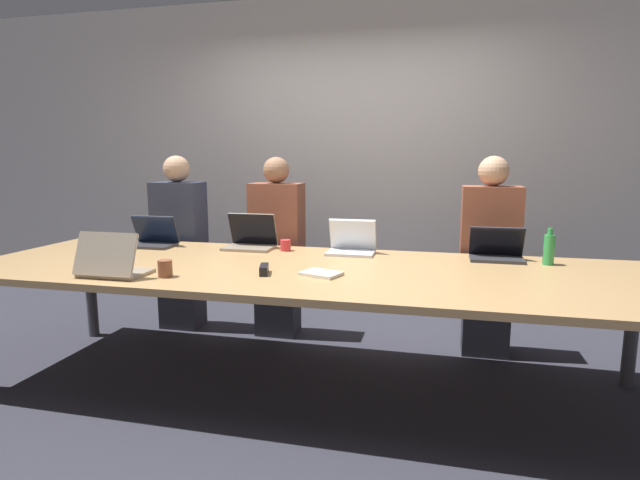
{
  "coord_description": "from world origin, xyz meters",
  "views": [
    {
      "loc": [
        0.73,
        -2.81,
        1.4
      ],
      "look_at": [
        0.04,
        0.1,
        0.91
      ],
      "focal_mm": 28.0,
      "sensor_mm": 36.0,
      "label": 1
    }
  ],
  "objects_px": {
    "laptop_far_midleft": "(251,238)",
    "cup_near_left": "(165,268)",
    "person_far_left": "(180,245)",
    "laptop_near_left": "(111,264)",
    "laptop_far_right": "(496,250)",
    "cup_far_midleft": "(286,245)",
    "laptop_far_left": "(153,237)",
    "person_far_right": "(489,260)",
    "stapler": "(264,269)",
    "laptop_far_center": "(352,244)",
    "person_far_midleft": "(277,250)",
    "bottle_far_right": "(549,249)"
  },
  "relations": [
    {
      "from": "laptop_far_right",
      "to": "stapler",
      "type": "bearing_deg",
      "value": -151.23
    },
    {
      "from": "laptop_far_midleft",
      "to": "cup_near_left",
      "type": "distance_m",
      "value": 0.94
    },
    {
      "from": "person_far_right",
      "to": "stapler",
      "type": "relative_size",
      "value": 9.07
    },
    {
      "from": "laptop_far_right",
      "to": "cup_near_left",
      "type": "height_order",
      "value": "laptop_far_right"
    },
    {
      "from": "laptop_far_right",
      "to": "stapler",
      "type": "height_order",
      "value": "laptop_far_right"
    },
    {
      "from": "laptop_far_right",
      "to": "cup_far_midleft",
      "type": "relative_size",
      "value": 4.29
    },
    {
      "from": "laptop_far_right",
      "to": "cup_far_midleft",
      "type": "height_order",
      "value": "laptop_far_right"
    },
    {
      "from": "person_far_right",
      "to": "person_far_midleft",
      "type": "bearing_deg",
      "value": 178.45
    },
    {
      "from": "person_far_right",
      "to": "stapler",
      "type": "xyz_separation_m",
      "value": [
        -1.3,
        -1.06,
        0.1
      ]
    },
    {
      "from": "bottle_far_right",
      "to": "cup_near_left",
      "type": "distance_m",
      "value": 2.26
    },
    {
      "from": "laptop_far_left",
      "to": "person_far_right",
      "type": "distance_m",
      "value": 2.44
    },
    {
      "from": "cup_far_midleft",
      "to": "stapler",
      "type": "bearing_deg",
      "value": -82.42
    },
    {
      "from": "bottle_far_right",
      "to": "stapler",
      "type": "bearing_deg",
      "value": -158.39
    },
    {
      "from": "person_far_left",
      "to": "laptop_far_left",
      "type": "bearing_deg",
      "value": -86.64
    },
    {
      "from": "bottle_far_right",
      "to": "laptop_far_center",
      "type": "relative_size",
      "value": 0.7
    },
    {
      "from": "laptop_far_right",
      "to": "person_far_midleft",
      "type": "distance_m",
      "value": 1.65
    },
    {
      "from": "person_far_midleft",
      "to": "person_far_left",
      "type": "bearing_deg",
      "value": -178.71
    },
    {
      "from": "cup_far_midleft",
      "to": "cup_near_left",
      "type": "relative_size",
      "value": 0.83
    },
    {
      "from": "laptop_far_center",
      "to": "laptop_far_midleft",
      "type": "bearing_deg",
      "value": 178.32
    },
    {
      "from": "laptop_far_center",
      "to": "stapler",
      "type": "height_order",
      "value": "laptop_far_center"
    },
    {
      "from": "person_far_right",
      "to": "laptop_far_right",
      "type": "bearing_deg",
      "value": -88.33
    },
    {
      "from": "laptop_far_left",
      "to": "laptop_far_center",
      "type": "distance_m",
      "value": 1.47
    },
    {
      "from": "bottle_far_right",
      "to": "laptop_near_left",
      "type": "xyz_separation_m",
      "value": [
        -2.39,
        -0.89,
        -0.03
      ]
    },
    {
      "from": "laptop_far_right",
      "to": "laptop_far_midleft",
      "type": "distance_m",
      "value": 1.67
    },
    {
      "from": "stapler",
      "to": "cup_near_left",
      "type": "bearing_deg",
      "value": -174.96
    },
    {
      "from": "person_far_midleft",
      "to": "laptop_near_left",
      "type": "relative_size",
      "value": 3.97
    },
    {
      "from": "laptop_near_left",
      "to": "stapler",
      "type": "distance_m",
      "value": 0.83
    },
    {
      "from": "laptop_far_right",
      "to": "cup_far_midleft",
      "type": "distance_m",
      "value": 1.4
    },
    {
      "from": "cup_far_midleft",
      "to": "laptop_far_left",
      "type": "bearing_deg",
      "value": -177.39
    },
    {
      "from": "person_far_right",
      "to": "laptop_far_center",
      "type": "xyz_separation_m",
      "value": [
        -0.92,
        -0.35,
        0.14
      ]
    },
    {
      "from": "laptop_far_midleft",
      "to": "bottle_far_right",
      "type": "bearing_deg",
      "value": -3.06
    },
    {
      "from": "bottle_far_right",
      "to": "laptop_far_midleft",
      "type": "distance_m",
      "value": 1.97
    },
    {
      "from": "person_far_left",
      "to": "person_far_midleft",
      "type": "distance_m",
      "value": 0.84
    },
    {
      "from": "person_far_midleft",
      "to": "laptop_near_left",
      "type": "distance_m",
      "value": 1.46
    },
    {
      "from": "laptop_far_midleft",
      "to": "person_far_right",
      "type": "bearing_deg",
      "value": 11.05
    },
    {
      "from": "person_far_left",
      "to": "laptop_far_midleft",
      "type": "xyz_separation_m",
      "value": [
        0.76,
        -0.35,
        0.14
      ]
    },
    {
      "from": "laptop_far_midleft",
      "to": "laptop_far_center",
      "type": "relative_size",
      "value": 1.08
    },
    {
      "from": "person_far_midleft",
      "to": "cup_far_midleft",
      "type": "relative_size",
      "value": 18.07
    },
    {
      "from": "laptop_far_left",
      "to": "person_far_right",
      "type": "relative_size",
      "value": 0.24
    },
    {
      "from": "person_far_midleft",
      "to": "laptop_near_left",
      "type": "xyz_separation_m",
      "value": [
        -0.5,
        -1.36,
        0.15
      ]
    },
    {
      "from": "person_far_midleft",
      "to": "cup_near_left",
      "type": "bearing_deg",
      "value": -99.21
    },
    {
      "from": "laptop_far_center",
      "to": "person_far_midleft",
      "type": "bearing_deg",
      "value": 149.55
    },
    {
      "from": "person_far_left",
      "to": "laptop_near_left",
      "type": "height_order",
      "value": "person_far_left"
    },
    {
      "from": "cup_far_midleft",
      "to": "cup_near_left",
      "type": "xyz_separation_m",
      "value": [
        -0.41,
        -0.9,
        0.01
      ]
    },
    {
      "from": "laptop_far_midleft",
      "to": "cup_near_left",
      "type": "xyz_separation_m",
      "value": [
        -0.14,
        -0.93,
        -0.03
      ]
    },
    {
      "from": "person_far_left",
      "to": "laptop_far_right",
      "type": "distance_m",
      "value": 2.46
    },
    {
      "from": "person_far_midleft",
      "to": "laptop_near_left",
      "type": "bearing_deg",
      "value": -110.2
    },
    {
      "from": "laptop_far_right",
      "to": "laptop_far_midleft",
      "type": "bearing_deg",
      "value": 179.3
    },
    {
      "from": "person_far_right",
      "to": "laptop_far_midleft",
      "type": "relative_size",
      "value": 4.07
    },
    {
      "from": "laptop_far_right",
      "to": "cup_near_left",
      "type": "distance_m",
      "value": 2.03
    }
  ]
}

